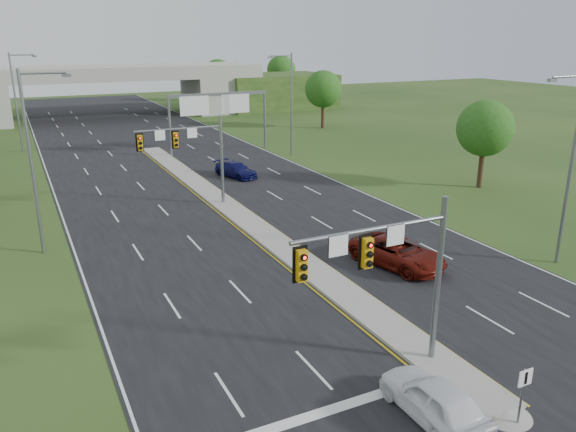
# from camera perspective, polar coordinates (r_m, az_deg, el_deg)

# --- Properties ---
(ground) EXTENTS (240.00, 240.00, 0.00)m
(ground) POSITION_cam_1_polar(r_m,az_deg,el_deg) (24.56, 14.31, -13.99)
(ground) COLOR #264017
(ground) RESTS_ON ground
(road) EXTENTS (24.00, 160.00, 0.02)m
(road) POSITION_cam_1_polar(r_m,az_deg,el_deg) (53.97, -10.20, 3.94)
(road) COLOR black
(road) RESTS_ON ground
(median) EXTENTS (2.00, 54.00, 0.16)m
(median) POSITION_cam_1_polar(r_m,az_deg,el_deg) (42.92, -5.68, 0.66)
(median) COLOR gray
(median) RESTS_ON road
(median_nose) EXTENTS (2.00, 2.00, 0.16)m
(median_nose) POSITION_cam_1_polar(r_m,az_deg,el_deg) (22.19, 21.29, -18.22)
(median_nose) COLOR gray
(median_nose) RESTS_ON road
(lane_markings) EXTENTS (23.72, 160.00, 0.01)m
(lane_markings) POSITION_cam_1_polar(r_m,az_deg,el_deg) (48.15, -8.84, 2.34)
(lane_markings) COLOR gold
(lane_markings) RESTS_ON road
(signal_mast_near) EXTENTS (6.62, 0.60, 7.00)m
(signal_mast_near) POSITION_cam_1_polar(r_m,az_deg,el_deg) (21.07, 10.68, -4.80)
(signal_mast_near) COLOR slate
(signal_mast_near) RESTS_ON ground
(signal_mast_far) EXTENTS (6.62, 0.60, 7.00)m
(signal_mast_far) POSITION_cam_1_polar(r_m,az_deg,el_deg) (42.90, -9.63, 6.85)
(signal_mast_far) COLOR slate
(signal_mast_far) RESTS_ON ground
(keep_right_sign) EXTENTS (0.60, 0.13, 2.20)m
(keep_right_sign) POSITION_cam_1_polar(r_m,az_deg,el_deg) (21.14, 22.80, -15.75)
(keep_right_sign) COLOR slate
(keep_right_sign) RESTS_ON ground
(sign_gantry) EXTENTS (11.58, 0.44, 6.67)m
(sign_gantry) POSITION_cam_1_polar(r_m,az_deg,el_deg) (64.35, -7.19, 11.04)
(sign_gantry) COLOR slate
(sign_gantry) RESTS_ON ground
(overpass) EXTENTS (80.00, 14.00, 8.10)m
(overpass) POSITION_cam_1_polar(r_m,az_deg,el_deg) (96.98, -18.01, 11.58)
(overpass) COLOR gray
(overpass) RESTS_ON ground
(lightpole_l_mid) EXTENTS (2.85, 0.25, 11.00)m
(lightpole_l_mid) POSITION_cam_1_polar(r_m,az_deg,el_deg) (36.12, -24.42, 5.69)
(lightpole_l_mid) COLOR slate
(lightpole_l_mid) RESTS_ON ground
(lightpole_l_far) EXTENTS (2.85, 0.25, 11.00)m
(lightpole_l_far) POSITION_cam_1_polar(r_m,az_deg,el_deg) (70.81, -25.81, 10.76)
(lightpole_l_far) COLOR slate
(lightpole_l_far) RESTS_ON ground
(lightpole_r_near) EXTENTS (2.85, 0.25, 11.00)m
(lightpole_r_near) POSITION_cam_1_polar(r_m,az_deg,el_deg) (34.91, 26.70, 5.01)
(lightpole_r_near) COLOR slate
(lightpole_r_near) RESTS_ON ground
(lightpole_r_far) EXTENTS (2.85, 0.25, 11.00)m
(lightpole_r_far) POSITION_cam_1_polar(r_m,az_deg,el_deg) (62.28, 0.18, 11.75)
(lightpole_r_far) COLOR slate
(lightpole_r_far) RESTS_ON ground
(tree_r_near) EXTENTS (4.80, 4.80, 7.60)m
(tree_r_near) POSITION_cam_1_polar(r_m,az_deg,el_deg) (51.24, 19.38, 8.39)
(tree_r_near) COLOR #382316
(tree_r_near) RESTS_ON ground
(tree_r_mid) EXTENTS (5.20, 5.20, 8.12)m
(tree_r_mid) POSITION_cam_1_polar(r_m,az_deg,el_deg) (81.46, 3.60, 12.74)
(tree_r_mid) COLOR #382316
(tree_r_mid) RESTS_ON ground
(tree_back_c) EXTENTS (5.60, 5.60, 8.32)m
(tree_back_c) POSITION_cam_1_polar(r_m,az_deg,el_deg) (116.19, -7.14, 14.16)
(tree_back_c) COLOR #382316
(tree_back_c) RESTS_ON ground
(tree_back_d) EXTENTS (6.00, 6.00, 8.85)m
(tree_back_d) POSITION_cam_1_polar(r_m,az_deg,el_deg) (121.49, -0.70, 14.61)
(tree_back_d) COLOR #382316
(tree_back_d) RESTS_ON ground
(car_white) EXTENTS (1.88, 4.56, 1.55)m
(car_white) POSITION_cam_1_polar(r_m,az_deg,el_deg) (20.95, 14.66, -17.55)
(car_white) COLOR white
(car_white) RESTS_ON road
(car_far_a) EXTENTS (4.07, 6.36, 1.63)m
(car_far_a) POSITION_cam_1_polar(r_m,az_deg,el_deg) (32.96, 11.09, -3.64)
(car_far_a) COLOR #581008
(car_far_a) RESTS_ON road
(car_far_b) EXTENTS (3.38, 5.13, 1.38)m
(car_far_b) POSITION_cam_1_polar(r_m,az_deg,el_deg) (53.12, -5.31, 4.70)
(car_far_b) COLOR #0B0C42
(car_far_b) RESTS_ON road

